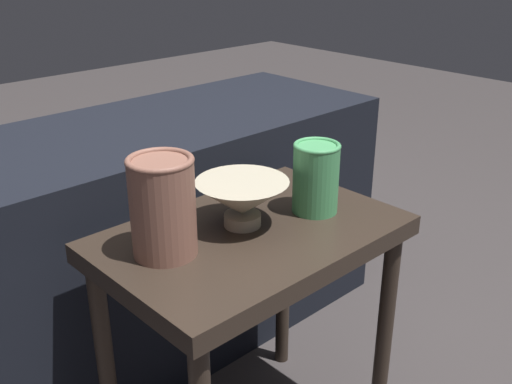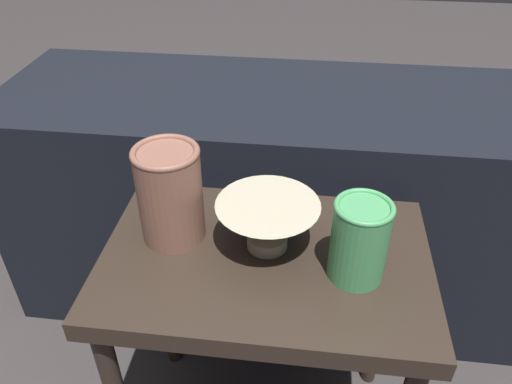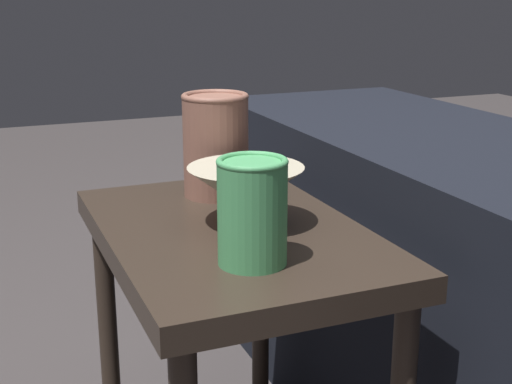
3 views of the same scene
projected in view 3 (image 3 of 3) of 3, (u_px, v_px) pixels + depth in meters
The scene contains 5 objects.
table at pixel (231, 274), 1.15m from camera, with size 0.59×0.39×0.56m.
couch_backdrop at pixel (471, 309), 1.38m from camera, with size 1.49×0.50×0.64m.
bowl at pixel (245, 189), 1.13m from camera, with size 0.19×0.19×0.10m.
vase_textured_left at pixel (216, 143), 1.28m from camera, with size 0.12×0.12×0.19m.
vase_colorful_right at pixel (252, 210), 0.96m from camera, with size 0.10×0.10×0.15m.
Camera 3 is at (1.01, -0.37, 0.92)m, focal length 50.00 mm.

